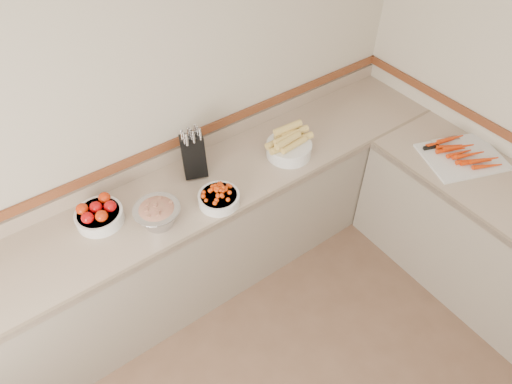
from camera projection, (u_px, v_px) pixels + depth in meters
back_wall at (146, 119)px, 2.74m from camera, size 4.00×0.00×4.00m
counter_back at (188, 241)px, 3.16m from camera, size 4.00×0.65×1.08m
knife_block at (193, 155)px, 2.90m from camera, size 0.20×0.22×0.36m
tomato_bowl at (99, 214)px, 2.66m from camera, size 0.28×0.28×0.14m
cherry_tomato_bowl at (219, 197)px, 2.77m from camera, size 0.26×0.26×0.14m
corn_bowl at (289, 145)px, 3.07m from camera, size 0.34×0.31×0.23m
rhubarb_bowl at (158, 214)px, 2.63m from camera, size 0.28×0.28×0.15m
cutting_board at (462, 155)px, 3.09m from camera, size 0.63×0.56×0.07m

